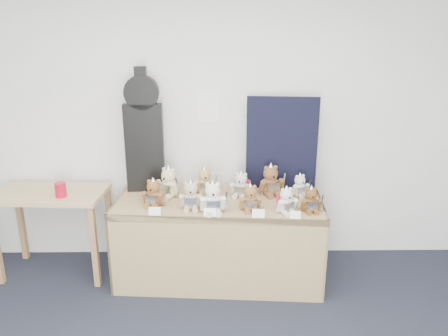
{
  "coord_description": "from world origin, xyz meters",
  "views": [
    {
      "loc": [
        0.13,
        -1.54,
        2.19
      ],
      "look_at": [
        0.18,
        1.93,
        1.08
      ],
      "focal_mm": 35.0,
      "sensor_mm": 36.0,
      "label": 1
    }
  ],
  "objects_px": {
    "teddy_back_left": "(168,183)",
    "teddy_back_centre_right": "(241,185)",
    "red_cup": "(61,190)",
    "teddy_back_end": "(300,186)",
    "teddy_front_far_right": "(286,201)",
    "teddy_front_left": "(191,196)",
    "teddy_front_end": "(311,201)",
    "side_table": "(52,205)",
    "display_table": "(218,221)",
    "teddy_back_centre_left": "(205,182)",
    "teddy_back_right": "(271,181)",
    "teddy_front_right": "(250,199)",
    "teddy_front_far_left": "(153,194)",
    "teddy_front_centre": "(213,199)",
    "guitar_case": "(144,132)"
  },
  "relations": [
    {
      "from": "teddy_front_right",
      "to": "red_cup",
      "type": "bearing_deg",
      "value": 167.16
    },
    {
      "from": "teddy_front_right",
      "to": "guitar_case",
      "type": "bearing_deg",
      "value": 146.39
    },
    {
      "from": "teddy_front_far_left",
      "to": "guitar_case",
      "type": "bearing_deg",
      "value": 120.44
    },
    {
      "from": "red_cup",
      "to": "teddy_back_centre_right",
      "type": "xyz_separation_m",
      "value": [
        1.57,
        0.12,
        -0.01
      ]
    },
    {
      "from": "teddy_back_end",
      "to": "teddy_front_far_right",
      "type": "bearing_deg",
      "value": -137.77
    },
    {
      "from": "teddy_front_end",
      "to": "display_table",
      "type": "bearing_deg",
      "value": 161.28
    },
    {
      "from": "guitar_case",
      "to": "teddy_front_far_right",
      "type": "height_order",
      "value": "guitar_case"
    },
    {
      "from": "teddy_front_left",
      "to": "teddy_back_end",
      "type": "relative_size",
      "value": 1.21
    },
    {
      "from": "teddy_front_centre",
      "to": "teddy_back_right",
      "type": "bearing_deg",
      "value": 32.18
    },
    {
      "from": "side_table",
      "to": "display_table",
      "type": "bearing_deg",
      "value": -3.3
    },
    {
      "from": "teddy_front_end",
      "to": "teddy_back_centre_left",
      "type": "relative_size",
      "value": 0.87
    },
    {
      "from": "teddy_back_centre_left",
      "to": "teddy_back_right",
      "type": "bearing_deg",
      "value": -14.36
    },
    {
      "from": "teddy_back_centre_right",
      "to": "teddy_front_far_left",
      "type": "bearing_deg",
      "value": -146.58
    },
    {
      "from": "teddy_back_centre_left",
      "to": "teddy_back_centre_right",
      "type": "distance_m",
      "value": 0.34
    },
    {
      "from": "teddy_front_left",
      "to": "teddy_back_centre_left",
      "type": "distance_m",
      "value": 0.38
    },
    {
      "from": "teddy_front_left",
      "to": "teddy_front_far_right",
      "type": "xyz_separation_m",
      "value": [
        0.78,
        -0.09,
        -0.01
      ]
    },
    {
      "from": "teddy_front_far_left",
      "to": "teddy_front_far_right",
      "type": "relative_size",
      "value": 1.08
    },
    {
      "from": "side_table",
      "to": "teddy_back_centre_left",
      "type": "distance_m",
      "value": 1.4
    },
    {
      "from": "teddy_front_far_right",
      "to": "teddy_back_left",
      "type": "height_order",
      "value": "teddy_back_left"
    },
    {
      "from": "teddy_front_end",
      "to": "teddy_back_centre_right",
      "type": "height_order",
      "value": "teddy_back_centre_right"
    },
    {
      "from": "teddy_front_left",
      "to": "teddy_back_centre_right",
      "type": "bearing_deg",
      "value": 32.08
    },
    {
      "from": "side_table",
      "to": "guitar_case",
      "type": "relative_size",
      "value": 0.88
    },
    {
      "from": "teddy_back_right",
      "to": "teddy_back_centre_right",
      "type": "bearing_deg",
      "value": 171.59
    },
    {
      "from": "teddy_back_centre_left",
      "to": "teddy_back_centre_right",
      "type": "relative_size",
      "value": 1.06
    },
    {
      "from": "red_cup",
      "to": "teddy_front_far_left",
      "type": "bearing_deg",
      "value": -6.56
    },
    {
      "from": "teddy_front_right",
      "to": "teddy_front_far_right",
      "type": "height_order",
      "value": "teddy_front_right"
    },
    {
      "from": "display_table",
      "to": "teddy_front_far_right",
      "type": "xyz_separation_m",
      "value": [
        0.56,
        -0.2,
        0.26
      ]
    },
    {
      "from": "teddy_front_far_left",
      "to": "teddy_back_right",
      "type": "relative_size",
      "value": 0.84
    },
    {
      "from": "teddy_back_left",
      "to": "teddy_back_centre_right",
      "type": "xyz_separation_m",
      "value": [
        0.65,
        -0.01,
        -0.02
      ]
    },
    {
      "from": "teddy_back_centre_right",
      "to": "teddy_back_end",
      "type": "bearing_deg",
      "value": 18.6
    },
    {
      "from": "teddy_front_right",
      "to": "teddy_back_end",
      "type": "distance_m",
      "value": 0.58
    },
    {
      "from": "teddy_front_far_right",
      "to": "teddy_back_left",
      "type": "distance_m",
      "value": 1.07
    },
    {
      "from": "red_cup",
      "to": "teddy_back_left",
      "type": "distance_m",
      "value": 0.93
    },
    {
      "from": "side_table",
      "to": "teddy_back_right",
      "type": "relative_size",
      "value": 3.17
    },
    {
      "from": "red_cup",
      "to": "teddy_front_far_right",
      "type": "distance_m",
      "value": 1.94
    },
    {
      "from": "teddy_back_left",
      "to": "teddy_back_end",
      "type": "distance_m",
      "value": 1.18
    },
    {
      "from": "side_table",
      "to": "teddy_back_centre_right",
      "type": "height_order",
      "value": "teddy_back_centre_right"
    },
    {
      "from": "side_table",
      "to": "red_cup",
      "type": "distance_m",
      "value": 0.27
    },
    {
      "from": "teddy_front_left",
      "to": "teddy_front_right",
      "type": "xyz_separation_m",
      "value": [
        0.49,
        -0.04,
        -0.01
      ]
    },
    {
      "from": "teddy_front_end",
      "to": "teddy_back_end",
      "type": "bearing_deg",
      "value": 88.73
    },
    {
      "from": "display_table",
      "to": "teddy_back_right",
      "type": "relative_size",
      "value": 5.93
    },
    {
      "from": "guitar_case",
      "to": "teddy_front_far_left",
      "type": "relative_size",
      "value": 4.29
    },
    {
      "from": "teddy_back_right",
      "to": "teddy_front_centre",
      "type": "bearing_deg",
      "value": -158.55
    },
    {
      "from": "teddy_front_right",
      "to": "teddy_front_far_right",
      "type": "bearing_deg",
      "value": -15.5
    },
    {
      "from": "display_table",
      "to": "teddy_back_end",
      "type": "relative_size",
      "value": 8.2
    },
    {
      "from": "display_table",
      "to": "teddy_front_far_right",
      "type": "height_order",
      "value": "teddy_front_far_right"
    },
    {
      "from": "side_table",
      "to": "teddy_front_end",
      "type": "distance_m",
      "value": 2.3
    },
    {
      "from": "red_cup",
      "to": "teddy_front_left",
      "type": "relative_size",
      "value": 0.47
    },
    {
      "from": "teddy_front_right",
      "to": "teddy_back_left",
      "type": "bearing_deg",
      "value": 149.44
    },
    {
      "from": "teddy_back_right",
      "to": "teddy_back_centre_left",
      "type": "bearing_deg",
      "value": 159.39
    }
  ]
}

